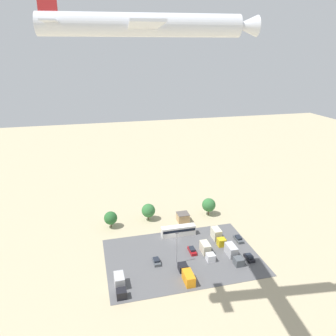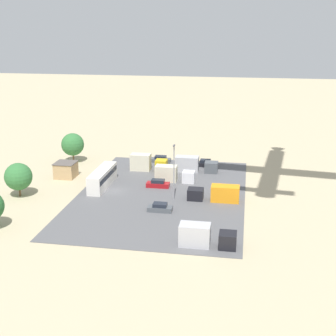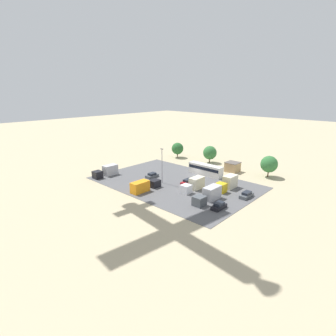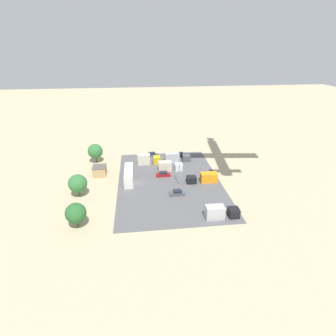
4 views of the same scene
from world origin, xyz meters
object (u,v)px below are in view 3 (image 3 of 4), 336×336
object	(u,v)px
parked_truck_0	(144,186)
parked_truck_4	(107,171)
parked_car_0	(152,175)
parked_car_3	(188,182)
parked_car_2	(219,206)
parked_truck_2	(194,185)
parked_truck_3	(227,183)
bus	(205,169)
parked_car_1	(247,195)
parked_truck_1	(209,195)
shed_building	(232,167)

from	to	relation	value
parked_truck_0	parked_truck_4	world-z (taller)	parked_truck_4
parked_car_0	parked_car_3	distance (m)	12.11
parked_car_2	parked_truck_2	size ratio (longest dim) A/B	0.51
parked_truck_3	parked_truck_4	bearing A→B (deg)	24.90
bus	parked_car_1	size ratio (longest dim) A/B	2.54
parked_car_2	parked_truck_1	xyz separation A→B (m)	(4.29, -2.06, 0.85)
bus	parked_car_2	world-z (taller)	bus
parked_car_1	bus	bearing A→B (deg)	156.15
parked_truck_0	parked_car_3	bearing A→B (deg)	65.35
parked_truck_1	parked_truck_2	world-z (taller)	parked_truck_1
bus	parked_car_1	bearing A→B (deg)	66.15
shed_building	parked_truck_1	world-z (taller)	parked_truck_1
parked_car_1	shed_building	bearing A→B (deg)	128.78
parked_car_0	parked_truck_4	xyz separation A→B (m)	(11.52, 8.48, 0.86)
parked_car_0	parked_car_2	bearing A→B (deg)	-10.61
parked_car_2	parked_truck_2	distance (m)	12.69
parked_car_1	parked_car_3	size ratio (longest dim) A/B	1.03
parked_car_1	parked_truck_2	size ratio (longest dim) A/B	0.58
parked_truck_4	bus	bearing A→B (deg)	-135.30
bus	shed_building	bearing A→B (deg)	154.58
parked_car_3	parked_truck_0	xyz separation A→B (m)	(5.33, 11.63, 0.67)
bus	parked_car_2	size ratio (longest dim) A/B	2.85
bus	parked_car_1	world-z (taller)	bus
parked_car_1	parked_truck_0	world-z (taller)	parked_truck_0
parked_truck_1	parked_truck_3	bearing A→B (deg)	-85.31
parked_car_2	parked_truck_1	size ratio (longest dim) A/B	0.45
parked_truck_3	parked_car_1	bearing A→B (deg)	164.34
parked_car_0	parked_car_2	size ratio (longest dim) A/B	1.02
parked_truck_1	parked_truck_4	bearing A→B (deg)	9.04
parked_car_1	parked_car_3	world-z (taller)	parked_car_3
bus	parked_truck_3	bearing A→B (deg)	61.91
parked_car_0	parked_truck_3	size ratio (longest dim) A/B	0.53
parked_car_0	parked_truck_3	distance (m)	23.14
parked_truck_0	parked_truck_3	bearing A→B (deg)	46.01
parked_car_3	parked_truck_0	distance (m)	12.81
parked_truck_0	parked_truck_1	xyz separation A→B (m)	(-16.35, -5.98, 0.17)
parked_truck_0	parked_truck_2	world-z (taller)	parked_truck_2
parked_truck_2	parked_truck_0	bearing A→B (deg)	45.63
parked_truck_4	parked_truck_3	bearing A→B (deg)	-155.10
parked_car_2	parked_truck_1	bearing A→B (deg)	-25.68
parked_car_2	parked_truck_3	bearing A→B (deg)	-67.18
parked_car_1	parked_car_2	size ratio (longest dim) A/B	1.12
parked_car_2	parked_truck_2	xyz separation A→B (m)	(11.41, -5.52, 0.81)
parked_truck_1	parked_truck_2	size ratio (longest dim) A/B	1.14
parked_car_1	parked_truck_3	distance (m)	6.88
parked_truck_3	parked_truck_4	xyz separation A→B (m)	(33.53, 15.56, -0.16)
bus	parked_truck_2	world-z (taller)	bus
parked_car_0	parked_truck_2	world-z (taller)	parked_truck_2
parked_truck_4	parked_car_1	bearing A→B (deg)	-161.10
shed_building	parked_car_3	distance (m)	20.01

